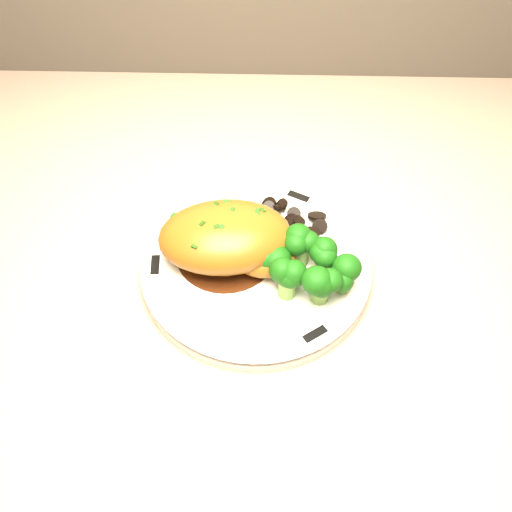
{
  "coord_description": "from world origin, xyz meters",
  "views": [
    {
      "loc": [
        0.28,
        1.2,
        1.49
      ],
      "look_at": [
        0.27,
        1.62,
        0.95
      ],
      "focal_mm": 45.0,
      "sensor_mm": 36.0,
      "label": 1
    }
  ],
  "objects_px": {
    "counter": "(26,406)",
    "chicken_breast": "(230,239)",
    "plate": "(256,266)",
    "broccoli_florets": "(309,266)"
  },
  "relations": [
    {
      "from": "counter",
      "to": "chicken_breast",
      "type": "height_order",
      "value": "counter"
    },
    {
      "from": "counter",
      "to": "broccoli_florets",
      "type": "bearing_deg",
      "value": -8.92
    },
    {
      "from": "chicken_breast",
      "to": "plate",
      "type": "bearing_deg",
      "value": -23.3
    },
    {
      "from": "plate",
      "to": "broccoli_florets",
      "type": "bearing_deg",
      "value": -23.1
    },
    {
      "from": "chicken_breast",
      "to": "counter",
      "type": "bearing_deg",
      "value": 168.01
    },
    {
      "from": "counter",
      "to": "chicken_breast",
      "type": "bearing_deg",
      "value": -6.0
    },
    {
      "from": "broccoli_florets",
      "to": "counter",
      "type": "bearing_deg",
      "value": 171.08
    },
    {
      "from": "counter",
      "to": "chicken_breast",
      "type": "distance_m",
      "value": 0.63
    },
    {
      "from": "plate",
      "to": "chicken_breast",
      "type": "relative_size",
      "value": 1.62
    },
    {
      "from": "counter",
      "to": "plate",
      "type": "xyz_separation_m",
      "value": [
        0.4,
        -0.05,
        0.47
      ]
    }
  ]
}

